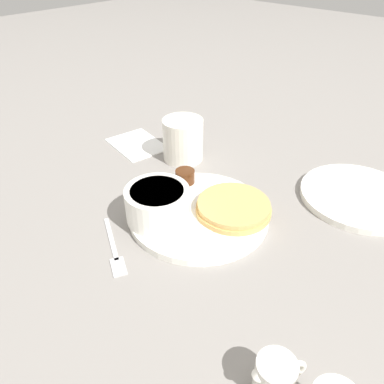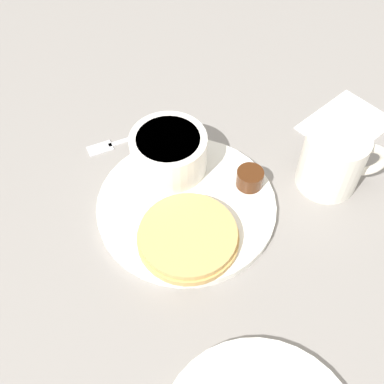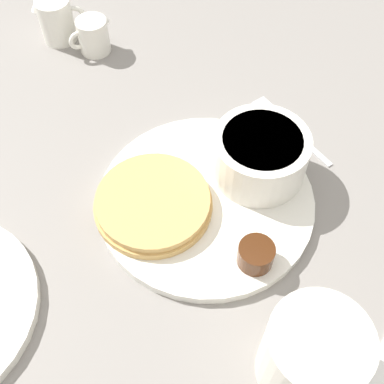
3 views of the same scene
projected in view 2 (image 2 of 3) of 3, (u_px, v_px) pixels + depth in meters
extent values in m
plane|color=gray|center=(186.00, 208.00, 0.65)|extent=(4.00, 4.00, 0.00)
cylinder|color=white|center=(186.00, 205.00, 0.64)|extent=(0.24, 0.24, 0.01)
cylinder|color=tan|center=(188.00, 238.00, 0.60)|extent=(0.13, 0.13, 0.01)
cylinder|color=tan|center=(188.00, 234.00, 0.59)|extent=(0.12, 0.12, 0.01)
cylinder|color=white|center=(169.00, 152.00, 0.66)|extent=(0.11, 0.11, 0.06)
cylinder|color=white|center=(168.00, 140.00, 0.64)|extent=(0.09, 0.09, 0.01)
cylinder|color=#47230F|center=(250.00, 178.00, 0.65)|extent=(0.04, 0.04, 0.02)
cylinder|color=white|center=(175.00, 150.00, 0.68)|extent=(0.05, 0.05, 0.02)
sphere|color=white|center=(174.00, 141.00, 0.67)|extent=(0.03, 0.03, 0.03)
cylinder|color=silver|center=(332.00, 160.00, 0.64)|extent=(0.08, 0.08, 0.09)
torus|color=silver|center=(366.00, 160.00, 0.64)|extent=(0.04, 0.05, 0.06)
cube|color=silver|center=(141.00, 135.00, 0.73)|extent=(0.09, 0.05, 0.00)
cube|color=silver|center=(100.00, 148.00, 0.71)|extent=(0.04, 0.03, 0.00)
cube|color=white|center=(346.00, 124.00, 0.74)|extent=(0.15, 0.12, 0.00)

